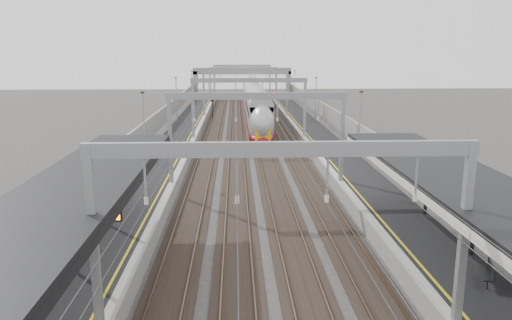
{
  "coord_description": "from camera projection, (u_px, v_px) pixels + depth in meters",
  "views": [
    {
      "loc": [
        -1.52,
        -13.9,
        10.46
      ],
      "look_at": [
        0.0,
        23.17,
        2.38
      ],
      "focal_mm": 35.0,
      "sensor_mm": 36.0,
      "label": 1
    }
  ],
  "objects": [
    {
      "name": "tracks",
      "position": [
        249.0,
        140.0,
        59.78
      ],
      "size": [
        11.4,
        140.0,
        0.2
      ],
      "color": "black",
      "rests_on": "ground"
    },
    {
      "name": "platform_left",
      "position": [
        181.0,
        137.0,
        59.37
      ],
      "size": [
        4.0,
        120.0,
        1.0
      ],
      "primitive_type": "cube",
      "color": "black",
      "rests_on": "ground"
    },
    {
      "name": "wall_left",
      "position": [
        154.0,
        128.0,
        59.0
      ],
      "size": [
        0.3,
        120.0,
        3.2
      ],
      "primitive_type": "cube",
      "color": "slate",
      "rests_on": "ground"
    },
    {
      "name": "platform_right",
      "position": [
        315.0,
        136.0,
        60.01
      ],
      "size": [
        4.0,
        120.0,
        1.0
      ],
      "primitive_type": "cube",
      "color": "black",
      "rests_on": "ground"
    },
    {
      "name": "overhead_line",
      "position": [
        247.0,
        86.0,
        64.95
      ],
      "size": [
        13.0,
        140.0,
        6.6
      ],
      "color": "gray",
      "rests_on": "platform_left"
    },
    {
      "name": "signal_red_far",
      "position": [
        273.0,
        96.0,
        91.43
      ],
      "size": [
        0.32,
        0.32,
        3.48
      ],
      "color": "black",
      "rests_on": "ground"
    },
    {
      "name": "overbridge",
      "position": [
        242.0,
        75.0,
        112.36
      ],
      "size": [
        22.0,
        2.2,
        6.9
      ],
      "color": "slate",
      "rests_on": "ground"
    },
    {
      "name": "train",
      "position": [
        255.0,
        105.0,
        78.81
      ],
      "size": [
        2.85,
        51.9,
        4.5
      ],
      "color": "maroon",
      "rests_on": "ground"
    },
    {
      "name": "wall_right",
      "position": [
        342.0,
        127.0,
        59.9
      ],
      "size": [
        0.3,
        120.0,
        3.2
      ],
      "primitive_type": "cube",
      "color": "slate",
      "rests_on": "ground"
    },
    {
      "name": "canopy_right",
      "position": [
        500.0,
        204.0,
        18.02
      ],
      "size": [
        4.4,
        30.0,
        4.24
      ],
      "color": "black",
      "rests_on": "platform_right"
    },
    {
      "name": "signal_red_near",
      "position": [
        264.0,
        101.0,
        83.38
      ],
      "size": [
        0.32,
        0.32,
        3.48
      ],
      "color": "black",
      "rests_on": "ground"
    },
    {
      "name": "bench",
      "position": [
        488.0,
        271.0,
        20.76
      ],
      "size": [
        0.94,
        1.69,
        0.85
      ],
      "color": "black",
      "rests_on": "platform_right"
    },
    {
      "name": "canopy_left",
      "position": [
        50.0,
        209.0,
        17.38
      ],
      "size": [
        4.4,
        30.0,
        4.24
      ],
      "color": "black",
      "rests_on": "platform_left"
    },
    {
      "name": "signal_green",
      "position": [
        212.0,
        104.0,
        78.98
      ],
      "size": [
        0.32,
        0.32,
        3.48
      ],
      "color": "black",
      "rests_on": "ground"
    }
  ]
}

